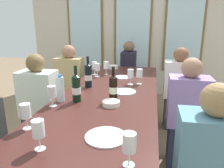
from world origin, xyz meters
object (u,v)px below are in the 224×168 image
(wine_glass_4, at_px, (97,68))
(seated_person_3, at_px, (187,118))
(dining_table, at_px, (110,98))
(wine_bottle_1, at_px, (76,88))
(seated_person_2, at_px, (40,108))
(water_bottle, at_px, (60,89))
(wine_glass_5, at_px, (95,66))
(wine_glass_7, at_px, (38,129))
(wine_glass_8, at_px, (52,93))
(tasting_bowl_0, at_px, (111,103))
(seated_person_5, at_px, (178,91))
(wine_bottle_2, at_px, (113,88))
(wine_glass_0, at_px, (106,66))
(seated_person_6, at_px, (128,75))
(seated_person_4, at_px, (70,85))
(wine_glass_6, at_px, (26,112))
(wine_bottle_0, at_px, (88,75))
(wine_glass_1, at_px, (129,143))
(white_plate_0, at_px, (124,92))
(tasting_bowl_1, at_px, (113,67))
(white_plate_2, at_px, (106,137))
(white_plate_1, at_px, (123,77))
(wine_glass_3, at_px, (130,74))
(wine_glass_2, at_px, (140,74))

(wine_glass_4, distance_m, seated_person_3, 1.24)
(dining_table, xyz_separation_m, wine_bottle_1, (-0.24, -0.30, 0.19))
(seated_person_2, bearing_deg, water_bottle, -37.13)
(water_bottle, relative_size, wine_glass_5, 1.38)
(wine_glass_7, distance_m, wine_glass_8, 0.64)
(tasting_bowl_0, distance_m, seated_person_5, 1.40)
(wine_bottle_2, bearing_deg, dining_table, 110.39)
(wine_glass_0, distance_m, seated_person_6, 1.01)
(seated_person_4, bearing_deg, wine_glass_5, -21.06)
(wine_glass_5, height_order, seated_person_6, seated_person_6)
(wine_glass_4, bearing_deg, wine_glass_6, -93.87)
(wine_glass_5, bearing_deg, wine_bottle_2, -65.16)
(wine_glass_8, bearing_deg, wine_bottle_1, 43.33)
(wine_bottle_2, xyz_separation_m, seated_person_6, (-0.07, 1.88, -0.33))
(wine_bottle_0, height_order, wine_glass_1, wine_bottle_0)
(wine_bottle_1, bearing_deg, wine_glass_6, -104.74)
(seated_person_3, relative_size, seated_person_4, 1.00)
(white_plate_0, height_order, seated_person_3, seated_person_3)
(wine_glass_0, bearing_deg, water_bottle, -99.34)
(seated_person_2, bearing_deg, tasting_bowl_1, 62.91)
(white_plate_2, xyz_separation_m, wine_bottle_1, (-0.39, 0.57, 0.12))
(white_plate_1, xyz_separation_m, wine_glass_5, (-0.39, 0.08, 0.12))
(white_plate_2, relative_size, water_bottle, 1.07)
(white_plate_1, relative_size, wine_bottle_0, 0.61)
(wine_bottle_0, xyz_separation_m, wine_bottle_2, (0.34, -0.34, -0.02))
(dining_table, bearing_deg, wine_glass_4, 114.87)
(wine_bottle_0, xyz_separation_m, wine_glass_8, (-0.13, -0.59, -0.01))
(wine_glass_7, bearing_deg, wine_bottle_0, 93.99)
(wine_glass_3, distance_m, seated_person_5, 0.86)
(white_plate_1, bearing_deg, tasting_bowl_1, 112.97)
(wine_glass_6, bearing_deg, seated_person_6, 81.47)
(wine_bottle_1, height_order, wine_glass_3, wine_bottle_1)
(white_plate_2, bearing_deg, seated_person_2, 137.52)
(wine_glass_8, bearing_deg, seated_person_4, 105.68)
(seated_person_6, bearing_deg, tasting_bowl_0, -87.66)
(wine_glass_2, distance_m, wine_glass_7, 1.48)
(wine_glass_5, xyz_separation_m, seated_person_3, (1.10, -0.69, -0.34))
(seated_person_3, bearing_deg, seated_person_4, 150.77)
(wine_bottle_1, distance_m, seated_person_4, 1.32)
(tasting_bowl_0, relative_size, seated_person_4, 0.13)
(wine_glass_3, height_order, wine_glass_5, same)
(wine_bottle_2, relative_size, wine_glass_4, 1.74)
(wine_glass_5, relative_size, seated_person_6, 0.16)
(tasting_bowl_1, distance_m, wine_glass_7, 2.18)
(wine_glass_8, bearing_deg, white_plate_2, -37.45)
(wine_glass_3, xyz_separation_m, wine_glass_4, (-0.45, 0.29, -0.00))
(dining_table, height_order, tasting_bowl_0, tasting_bowl_0)
(white_plate_0, bearing_deg, wine_glass_3, 84.38)
(wine_glass_8, bearing_deg, wine_glass_2, 50.67)
(wine_glass_4, xyz_separation_m, seated_person_6, (0.28, 1.07, -0.33))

